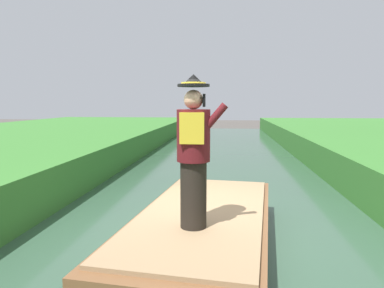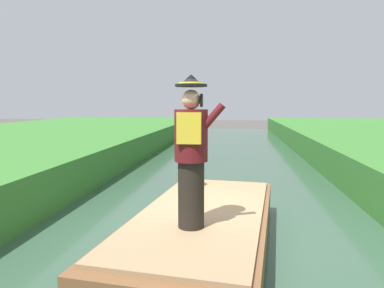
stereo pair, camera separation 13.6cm
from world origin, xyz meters
TOP-DOWN VIEW (x-y plane):
  - ground_plane at (0.00, 0.00)m, footprint 80.00×80.00m
  - canal_water at (0.00, 0.00)m, footprint 5.98×48.00m
  - boat at (0.00, -0.25)m, footprint 2.27×4.38m
  - person_pirate at (-0.07, -0.95)m, footprint 0.61×0.42m
  - parrot_plush at (-0.33, 1.17)m, footprint 0.36×0.35m

SIDE VIEW (x-z plane):
  - ground_plane at x=0.00m, z-range 0.00..0.00m
  - canal_water at x=0.00m, z-range 0.00..0.10m
  - boat at x=0.00m, z-range 0.10..0.71m
  - parrot_plush at x=-0.33m, z-range 0.67..1.24m
  - person_pirate at x=-0.07m, z-range 0.71..2.56m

